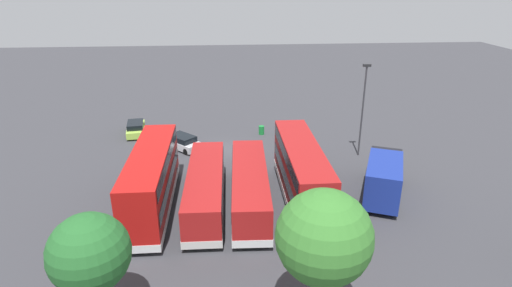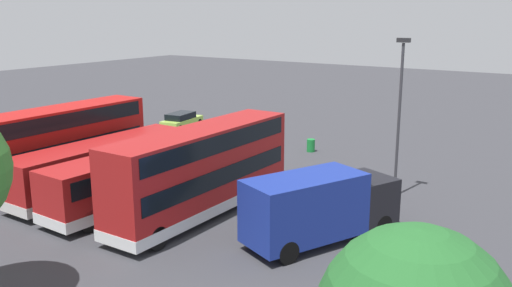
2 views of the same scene
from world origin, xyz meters
The scene contains 12 objects.
ground_plane centered at (0.00, 0.00, 0.00)m, with size 140.00×140.00×0.00m, color #38383D.
bus_double_decker_near_end centered at (-5.56, 10.79, 2.45)m, with size 2.63×12.08×4.55m.
bus_single_deck_second centered at (-1.64, 11.13, 1.62)m, with size 3.06×11.93×2.95m.
bus_single_deck_third centered at (1.64, 11.11, 1.62)m, with size 2.81×11.63×2.95m.
bus_double_decker_fourth centered at (5.50, 11.04, 2.45)m, with size 2.65×11.99×4.55m.
box_truck_blue centered at (-12.14, 10.57, 1.71)m, with size 5.26×7.88×3.20m.
car_hatchback_silver centered at (9.81, -5.17, 0.70)m, with size 2.39×4.66×1.43m.
car_small_green centered at (4.44, -0.61, 0.70)m, with size 4.42×4.44×1.43m.
lamp_post_tall centered at (-12.82, 2.52, 5.13)m, with size 0.70×0.30×8.88m.
waste_bin_yellow centered at (-3.98, -3.99, 0.47)m, with size 0.60×0.60×0.95m, color #197F33.
tree_midleft centered at (-4.24, 22.91, 5.03)m, with size 4.52×4.52×7.30m.
tree_midright centered at (6.61, 21.89, 4.07)m, with size 3.86×3.86×6.02m.
Camera 1 is at (0.17, 38.44, 16.01)m, focal length 28.94 mm.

